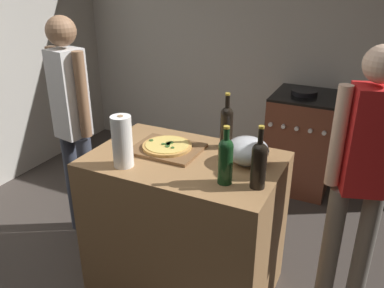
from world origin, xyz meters
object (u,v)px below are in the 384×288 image
(stove, at_px, (301,141))
(wine_bottle_dark, at_px, (227,125))
(mixing_bowl, at_px, (247,150))
(wine_bottle_green, at_px, (226,159))
(person_in_red, at_px, (362,170))
(paper_towel_roll, at_px, (122,142))
(wine_bottle_amber, at_px, (259,163))
(pizza, at_px, (167,146))
(person_in_stripes, at_px, (72,119))

(stove, bearing_deg, wine_bottle_dark, -98.67)
(mixing_bowl, relative_size, wine_bottle_green, 0.79)
(person_in_red, bearing_deg, paper_towel_roll, -156.21)
(mixing_bowl, distance_m, paper_towel_roll, 0.69)
(wine_bottle_amber, bearing_deg, paper_towel_roll, -172.71)
(pizza, xyz_separation_m, mixing_bowl, (0.48, 0.05, 0.05))
(paper_towel_roll, bearing_deg, wine_bottle_amber, 7.29)
(wine_bottle_dark, relative_size, person_in_stripes, 0.21)
(pizza, relative_size, wine_bottle_amber, 0.90)
(mixing_bowl, relative_size, person_in_stripes, 0.15)
(person_in_stripes, relative_size, person_in_red, 1.04)
(stove, bearing_deg, mixing_bowl, -91.19)
(paper_towel_roll, height_order, person_in_red, person_in_red)
(person_in_stripes, bearing_deg, stove, 47.71)
(wine_bottle_amber, relative_size, person_in_stripes, 0.20)
(wine_bottle_amber, xyz_separation_m, person_in_red, (0.46, 0.44, -0.14))
(person_in_red, bearing_deg, stove, 112.49)
(person_in_stripes, bearing_deg, wine_bottle_green, -14.68)
(wine_bottle_dark, bearing_deg, stove, 81.33)
(pizza, height_order, person_in_stripes, person_in_stripes)
(stove, bearing_deg, pizza, -107.69)
(mixing_bowl, distance_m, wine_bottle_green, 0.27)
(wine_bottle_dark, xyz_separation_m, person_in_red, (0.78, 0.05, -0.15))
(mixing_bowl, height_order, stove, mixing_bowl)
(wine_bottle_dark, distance_m, stove, 1.56)
(mixing_bowl, height_order, person_in_stripes, person_in_stripes)
(stove, relative_size, person_in_stripes, 0.57)
(mixing_bowl, height_order, wine_bottle_dark, wine_bottle_dark)
(paper_towel_roll, xyz_separation_m, wine_bottle_dark, (0.42, 0.48, -0.00))
(wine_bottle_green, bearing_deg, pizza, 154.76)
(person_in_stripes, bearing_deg, mixing_bowl, -3.22)
(stove, height_order, person_in_red, person_in_red)
(paper_towel_roll, xyz_separation_m, wine_bottle_green, (0.58, 0.06, -0.01))
(wine_bottle_amber, distance_m, person_in_red, 0.65)
(pizza, bearing_deg, wine_bottle_amber, -16.57)
(mixing_bowl, xyz_separation_m, person_in_red, (0.60, 0.20, -0.08))
(pizza, relative_size, stove, 0.31)
(wine_bottle_green, height_order, wine_bottle_dark, wine_bottle_dark)
(paper_towel_roll, bearing_deg, pizza, 66.70)
(mixing_bowl, relative_size, stove, 0.26)
(stove, relative_size, person_in_red, 0.59)
(wine_bottle_green, relative_size, person_in_stripes, 0.19)
(wine_bottle_green, distance_m, stove, 1.94)
(mixing_bowl, relative_size, wine_bottle_amber, 0.75)
(wine_bottle_amber, relative_size, wine_bottle_dark, 0.96)
(person_in_stripes, distance_m, person_in_red, 1.93)
(pizza, bearing_deg, wine_bottle_green, -25.24)
(wine_bottle_green, height_order, stove, wine_bottle_green)
(pizza, distance_m, person_in_red, 1.11)
(wine_bottle_green, height_order, person_in_red, person_in_red)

